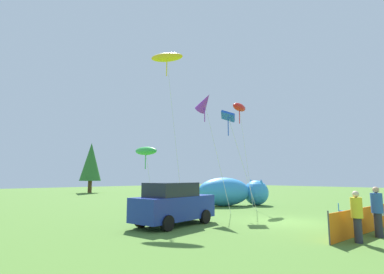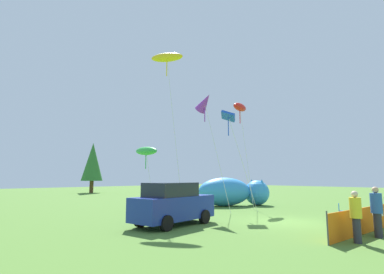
% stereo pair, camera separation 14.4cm
% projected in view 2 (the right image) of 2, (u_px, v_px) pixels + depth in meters
% --- Properties ---
extents(ground_plane, '(120.00, 120.00, 0.00)m').
position_uv_depth(ground_plane, '(284.00, 222.00, 15.08)').
color(ground_plane, '#4C752D').
extents(parked_car, '(4.52, 2.28, 1.99)m').
position_uv_depth(parked_car, '(173.00, 204.00, 14.16)').
color(parked_car, navy).
rests_on(parked_car, ground).
extents(folding_chair, '(0.62, 0.62, 0.83)m').
position_uv_depth(folding_chair, '(342.00, 210.00, 16.29)').
color(folding_chair, '#1959A5').
rests_on(folding_chair, ground).
extents(inflatable_cat, '(5.82, 4.38, 2.21)m').
position_uv_depth(inflatable_cat, '(233.00, 193.00, 23.73)').
color(inflatable_cat, '#338CD8').
rests_on(inflatable_cat, ground).
extents(safety_fence, '(6.09, 0.38, 1.13)m').
position_uv_depth(safety_fence, '(363.00, 221.00, 11.96)').
color(safety_fence, orange).
rests_on(safety_fence, ground).
extents(spectator_in_yellow_shirt, '(0.41, 0.41, 1.89)m').
position_uv_depth(spectator_in_yellow_shirt, '(377.00, 210.00, 11.33)').
color(spectator_in_yellow_shirt, '#2D2D38').
rests_on(spectator_in_yellow_shirt, ground).
extents(spectator_in_black_shirt, '(0.39, 0.39, 1.77)m').
position_uv_depth(spectator_in_black_shirt, '(356.00, 214.00, 10.39)').
color(spectator_in_black_shirt, '#2D2D38').
rests_on(spectator_in_black_shirt, ground).
extents(spectator_in_red_shirt, '(0.36, 0.36, 1.65)m').
position_uv_depth(spectator_in_red_shirt, '(378.00, 213.00, 11.52)').
color(spectator_in_red_shirt, '#2D2D38').
rests_on(spectator_in_red_shirt, ground).
extents(kite_yellow_hero, '(1.64, 2.95, 10.60)m').
position_uv_depth(kite_yellow_hero, '(167.00, 58.00, 20.05)').
color(kite_yellow_hero, silver).
rests_on(kite_yellow_hero, ground).
extents(kite_blue_box, '(2.65, 1.32, 6.62)m').
position_uv_depth(kite_blue_box, '(229.00, 118.00, 19.75)').
color(kite_blue_box, silver).
rests_on(kite_blue_box, ground).
extents(kite_purple_delta, '(1.40, 2.07, 7.86)m').
position_uv_depth(kite_purple_delta, '(205.00, 103.00, 19.71)').
color(kite_purple_delta, silver).
rests_on(kite_purple_delta, ground).
extents(kite_green_fish, '(1.08, 3.11, 4.56)m').
position_uv_depth(kite_green_fish, '(146.00, 151.00, 21.67)').
color(kite_green_fish, silver).
rests_on(kite_green_fish, ground).
extents(kite_red_lizard, '(1.95, 1.98, 8.02)m').
position_uv_depth(kite_red_lizard, '(240.00, 108.00, 23.51)').
color(kite_red_lizard, silver).
rests_on(kite_red_lizard, ground).
extents(horizon_tree_west, '(3.04, 3.04, 7.25)m').
position_uv_depth(horizon_tree_west, '(93.00, 162.00, 43.74)').
color(horizon_tree_west, brown).
rests_on(horizon_tree_west, ground).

